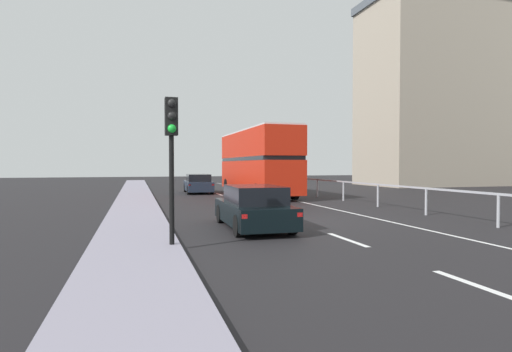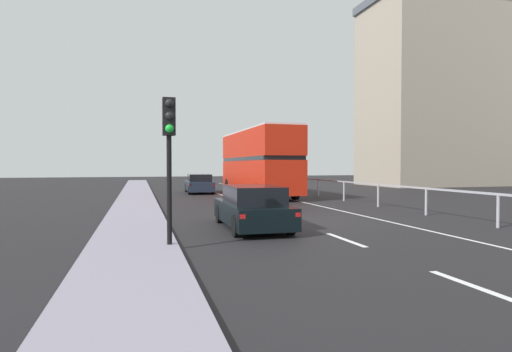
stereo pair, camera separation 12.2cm
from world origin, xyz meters
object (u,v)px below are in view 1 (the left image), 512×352
Objects in this scene: sedan_car_ahead at (198,184)px; hatchback_car_near at (253,208)px; double_decker_bus_red at (257,161)px; traffic_signal_pole at (171,135)px.

hatchback_car_near is at bearing -90.12° from sedan_car_ahead.
double_decker_bus_red is 3.22× the size of traffic_signal_pole.
hatchback_car_near is 0.97× the size of sedan_car_ahead.
hatchback_car_near is 17.38m from sedan_car_ahead.
sedan_car_ahead is (3.56, 20.10, -2.13)m from traffic_signal_pole.
traffic_signal_pole is (-7.03, -16.63, 0.46)m from double_decker_bus_red.
sedan_car_ahead is (0.73, 17.37, -0.00)m from hatchback_car_near.
double_decker_bus_red reaches higher than hatchback_car_near.
traffic_signal_pole is 0.78× the size of sedan_car_ahead.
double_decker_bus_red reaches higher than traffic_signal_pole.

